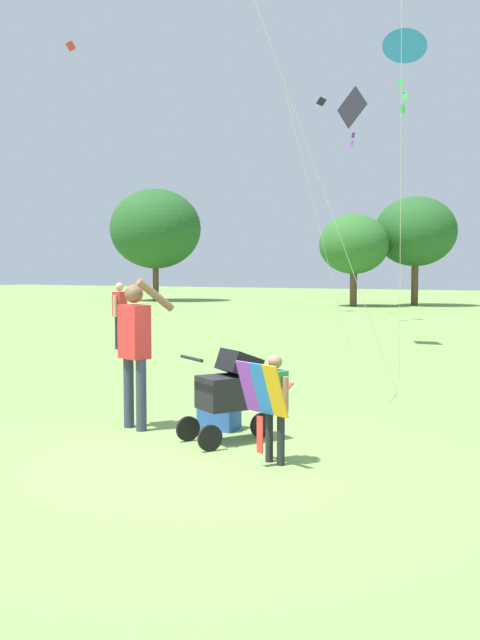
# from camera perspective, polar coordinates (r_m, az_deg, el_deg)

# --- Properties ---
(ground_plane) EXTENTS (120.00, 120.00, 0.00)m
(ground_plane) POSITION_cam_1_polar(r_m,az_deg,el_deg) (7.36, -2.97, -11.02)
(ground_plane) COLOR #75994C
(child_with_butterfly_kite) EXTENTS (0.60, 0.47, 1.08)m
(child_with_butterfly_kite) POSITION_cam_1_polar(r_m,az_deg,el_deg) (7.12, 2.59, -6.17)
(child_with_butterfly_kite) COLOR #232328
(child_with_butterfly_kite) RESTS_ON ground
(person_adult_flyer) EXTENTS (0.67, 0.52, 1.81)m
(person_adult_flyer) POSITION_cam_1_polar(r_m,az_deg,el_deg) (8.69, -8.27, -1.75)
(person_adult_flyer) COLOR #33384C
(person_adult_flyer) RESTS_ON ground
(stroller) EXTENTS (0.87, 1.07, 1.03)m
(stroller) POSITION_cam_1_polar(r_m,az_deg,el_deg) (8.02, -0.72, -5.33)
(stroller) COLOR black
(stroller) RESTS_ON ground
(kite_orange_delta) EXTENTS (1.20, 3.56, 5.95)m
(kite_orange_delta) POSITION_cam_1_polar(r_m,az_deg,el_deg) (13.47, 12.82, 20.09)
(kite_orange_delta) COLOR blue
(kite_orange_delta) RESTS_ON ground
(kite_green_novelty) EXTENTS (0.96, 3.65, 6.29)m
(kite_green_novelty) POSITION_cam_1_polar(r_m,az_deg,el_deg) (18.00, 8.68, 15.74)
(kite_green_novelty) COLOR black
(kite_green_novelty) RESTS_ON ground
(person_sitting_far) EXTENTS (0.24, 0.51, 1.59)m
(person_sitting_far) POSITION_cam_1_polar(r_m,az_deg,el_deg) (17.57, -9.44, 0.80)
(person_sitting_far) COLOR #232328
(person_sitting_far) RESTS_ON ground
(picnic_blanket) EXTENTS (1.49, 1.45, 0.02)m
(picnic_blanket) POSITION_cam_1_polar(r_m,az_deg,el_deg) (11.70, 0.84, -5.33)
(picnic_blanket) COLOR #CC3D3D
(picnic_blanket) RESTS_ON ground
(cooler_box) EXTENTS (0.45, 0.33, 0.35)m
(cooler_box) POSITION_cam_1_polar(r_m,az_deg,el_deg) (8.73, -1.65, -7.44)
(cooler_box) COLOR #2D5BB7
(cooler_box) RESTS_ON ground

